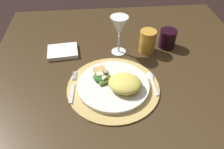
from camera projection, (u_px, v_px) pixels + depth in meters
The scene contains 12 objects.
dining_table at pixel (125, 90), 0.97m from camera, with size 1.11×1.08×0.73m.
placemat at pixel (113, 87), 0.81m from camera, with size 0.34×0.34×0.01m, color tan.
dinner_plate at pixel (113, 85), 0.80m from camera, with size 0.26×0.26×0.02m, color silver.
pasta_serving at pixel (125, 83), 0.76m from camera, with size 0.12×0.10×0.04m, color #DAC854.
salad_greens at pixel (102, 77), 0.81m from camera, with size 0.08×0.09×0.03m.
bread_piece at pixel (100, 72), 0.83m from camera, with size 0.05×0.04×0.02m, color tan.
fork at pixel (73, 88), 0.80m from camera, with size 0.02×0.16×0.00m.
spoon at pixel (151, 79), 0.83m from camera, with size 0.03×0.13×0.01m.
napkin at pixel (63, 51), 0.96m from camera, with size 0.13×0.10×0.02m, color white.
wine_glass at pixel (119, 28), 0.89m from camera, with size 0.07×0.07×0.17m.
amber_tumbler at pixel (147, 41), 0.94m from camera, with size 0.07×0.07×0.10m, color gold.
dark_tumbler at pixel (167, 39), 0.97m from camera, with size 0.07×0.07×0.08m, color black.
Camera 1 is at (-0.12, -0.66, 1.31)m, focal length 35.64 mm.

